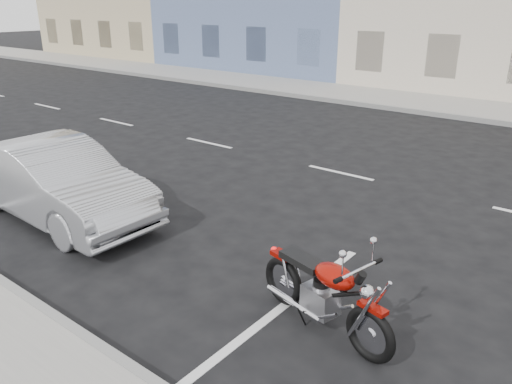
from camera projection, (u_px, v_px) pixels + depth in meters
ground at (429, 193)px, 9.92m from camera, size 120.00×120.00×0.00m
sidewalk_far at (383, 98)px, 19.16m from camera, size 80.00×3.40×0.15m
curb_far at (363, 105)px, 17.91m from camera, size 80.00×0.12×0.16m
motorcycle at (373, 324)px, 5.14m from camera, size 1.97×0.78×1.00m
sedan_silver at (57, 181)px, 8.57m from camera, size 4.15×1.53×1.36m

